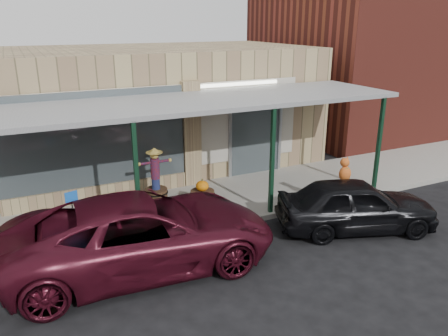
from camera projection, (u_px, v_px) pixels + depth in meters
name	position (u px, v px, depth m)	size (l,w,h in m)	color
ground	(250.00, 271.00, 9.36)	(120.00, 120.00, 0.00)	black
sidewalk	(189.00, 206.00, 12.40)	(40.00, 3.20, 0.15)	gray
storefront	(141.00, 108.00, 15.65)	(12.00, 6.25, 4.20)	tan
awning	(187.00, 104.00, 11.43)	(12.00, 3.00, 3.04)	gray
block_buildings_near	(182.00, 57.00, 16.82)	(61.00, 8.00, 8.00)	maroon
barrel_scarecrow	(156.00, 184.00, 12.30)	(0.98, 0.77, 1.63)	#4E311F
barrel_pumpkin	(202.00, 196.00, 12.18)	(0.67, 0.67, 0.80)	#4E311F
handicap_sign	(73.00, 212.00, 9.75)	(0.28, 0.10, 1.37)	gray
parked_sedan	(356.00, 205.00, 11.01)	(4.26, 2.82, 1.64)	black
car_maroon	(143.00, 233.00, 9.31)	(2.63, 5.71, 1.59)	#440D1B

